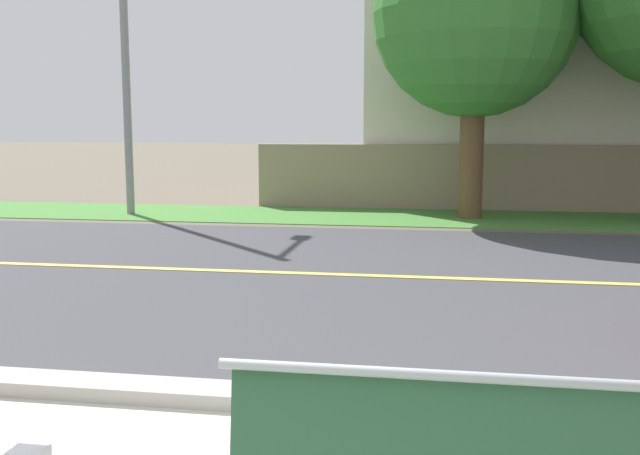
% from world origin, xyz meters
% --- Properties ---
extents(ground_plane, '(140.00, 140.00, 0.00)m').
position_xyz_m(ground_plane, '(0.00, 8.00, 0.00)').
color(ground_plane, '#665B4C').
extents(curb_edge, '(44.00, 0.30, 0.11)m').
position_xyz_m(curb_edge, '(0.00, 2.35, 0.06)').
color(curb_edge, '#ADA89E').
rests_on(curb_edge, ground_plane).
extents(street_asphalt, '(52.00, 8.00, 0.01)m').
position_xyz_m(street_asphalt, '(0.00, 6.50, 0.00)').
color(street_asphalt, '#424247').
rests_on(street_asphalt, ground_plane).
extents(road_centre_line, '(48.00, 0.14, 0.01)m').
position_xyz_m(road_centre_line, '(0.00, 6.50, 0.01)').
color(road_centre_line, '#E0CC4C').
rests_on(road_centre_line, ground_plane).
extents(far_verge_grass, '(48.00, 2.80, 0.02)m').
position_xyz_m(far_verge_grass, '(0.00, 12.25, 0.01)').
color(far_verge_grass, '#478438').
rests_on(far_verge_grass, ground_plane).
extents(streetlamp, '(0.24, 2.10, 7.44)m').
position_xyz_m(streetlamp, '(-5.05, 12.04, 4.23)').
color(streetlamp, gray).
rests_on(streetlamp, ground_plane).
extents(garden_wall, '(13.00, 0.36, 1.40)m').
position_xyz_m(garden_wall, '(3.68, 13.86, 0.70)').
color(garden_wall, gray).
rests_on(garden_wall, ground_plane).
extents(house_across_street, '(13.31, 6.91, 6.88)m').
position_xyz_m(house_across_street, '(5.67, 17.05, 3.48)').
color(house_across_street, beige).
rests_on(house_across_street, ground_plane).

